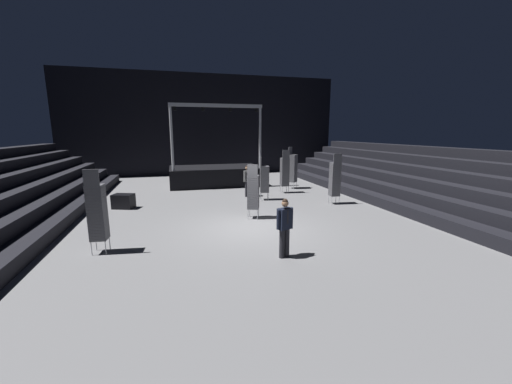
{
  "coord_description": "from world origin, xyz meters",
  "views": [
    {
      "loc": [
        -2.62,
        -10.46,
        3.48
      ],
      "look_at": [
        0.1,
        -0.36,
        1.4
      ],
      "focal_mm": 21.36,
      "sensor_mm": 36.0,
      "label": 1
    }
  ],
  "objects_px": {
    "chair_stack_mid_centre": "(293,168)",
    "chair_stack_rear_left": "(253,191)",
    "man_with_tie": "(285,225)",
    "chair_stack_mid_right": "(335,179)",
    "crew_worker_near_stage": "(247,179)",
    "chair_stack_mid_left": "(285,172)",
    "chair_stack_front_left": "(97,212)",
    "equipment_road_case": "(123,201)",
    "stage_riser": "(215,175)",
    "chair_stack_front_right": "(264,179)"
  },
  "relations": [
    {
      "from": "chair_stack_mid_centre",
      "to": "chair_stack_rear_left",
      "type": "distance_m",
      "value": 7.1
    },
    {
      "from": "man_with_tie",
      "to": "chair_stack_mid_right",
      "type": "relative_size",
      "value": 0.68
    },
    {
      "from": "man_with_tie",
      "to": "crew_worker_near_stage",
      "type": "relative_size",
      "value": 0.99
    },
    {
      "from": "chair_stack_mid_right",
      "to": "crew_worker_near_stage",
      "type": "bearing_deg",
      "value": 148.48
    },
    {
      "from": "chair_stack_mid_left",
      "to": "chair_stack_rear_left",
      "type": "bearing_deg",
      "value": -120.9
    },
    {
      "from": "man_with_tie",
      "to": "chair_stack_front_left",
      "type": "height_order",
      "value": "chair_stack_front_left"
    },
    {
      "from": "crew_worker_near_stage",
      "to": "equipment_road_case",
      "type": "relative_size",
      "value": 1.89
    },
    {
      "from": "chair_stack_front_left",
      "to": "chair_stack_rear_left",
      "type": "xyz_separation_m",
      "value": [
        5.21,
        2.35,
        -0.13
      ]
    },
    {
      "from": "stage_riser",
      "to": "chair_stack_rear_left",
      "type": "distance_m",
      "value": 8.57
    },
    {
      "from": "crew_worker_near_stage",
      "to": "chair_stack_mid_right",
      "type": "bearing_deg",
      "value": -84.61
    },
    {
      "from": "chair_stack_mid_right",
      "to": "chair_stack_rear_left",
      "type": "relative_size",
      "value": 1.11
    },
    {
      "from": "man_with_tie",
      "to": "crew_worker_near_stage",
      "type": "xyz_separation_m",
      "value": [
        0.89,
        8.23,
        0.01
      ]
    },
    {
      "from": "man_with_tie",
      "to": "chair_stack_mid_right",
      "type": "height_order",
      "value": "chair_stack_mid_right"
    },
    {
      "from": "man_with_tie",
      "to": "crew_worker_near_stage",
      "type": "bearing_deg",
      "value": -117.4
    },
    {
      "from": "stage_riser",
      "to": "chair_stack_mid_right",
      "type": "height_order",
      "value": "stage_riser"
    },
    {
      "from": "chair_stack_front_right",
      "to": "equipment_road_case",
      "type": "distance_m",
      "value": 6.82
    },
    {
      "from": "chair_stack_mid_left",
      "to": "chair_stack_mid_right",
      "type": "distance_m",
      "value": 3.51
    },
    {
      "from": "stage_riser",
      "to": "equipment_road_case",
      "type": "height_order",
      "value": "stage_riser"
    },
    {
      "from": "stage_riser",
      "to": "chair_stack_front_right",
      "type": "distance_m",
      "value": 5.7
    },
    {
      "from": "chair_stack_mid_left",
      "to": "man_with_tie",
      "type": "bearing_deg",
      "value": -107.74
    },
    {
      "from": "chair_stack_rear_left",
      "to": "equipment_road_case",
      "type": "xyz_separation_m",
      "value": [
        -5.37,
        3.14,
        -0.78
      ]
    },
    {
      "from": "crew_worker_near_stage",
      "to": "equipment_road_case",
      "type": "height_order",
      "value": "crew_worker_near_stage"
    },
    {
      "from": "chair_stack_mid_right",
      "to": "equipment_road_case",
      "type": "xyz_separation_m",
      "value": [
        -9.82,
        1.72,
        -0.91
      ]
    },
    {
      "from": "chair_stack_front_left",
      "to": "chair_stack_front_right",
      "type": "height_order",
      "value": "chair_stack_front_left"
    },
    {
      "from": "stage_riser",
      "to": "chair_stack_mid_left",
      "type": "height_order",
      "value": "stage_riser"
    },
    {
      "from": "chair_stack_mid_centre",
      "to": "chair_stack_rear_left",
      "type": "bearing_deg",
      "value": 14.85
    },
    {
      "from": "chair_stack_mid_left",
      "to": "chair_stack_front_right",
      "type": "bearing_deg",
      "value": -135.61
    },
    {
      "from": "stage_riser",
      "to": "chair_stack_front_right",
      "type": "bearing_deg",
      "value": -71.44
    },
    {
      "from": "chair_stack_front_left",
      "to": "chair_stack_mid_left",
      "type": "relative_size",
      "value": 1.0
    },
    {
      "from": "man_with_tie",
      "to": "chair_stack_mid_right",
      "type": "xyz_separation_m",
      "value": [
        4.6,
        5.46,
        0.29
      ]
    },
    {
      "from": "chair_stack_mid_left",
      "to": "chair_stack_mid_right",
      "type": "bearing_deg",
      "value": -64.21
    },
    {
      "from": "chair_stack_rear_left",
      "to": "crew_worker_near_stage",
      "type": "distance_m",
      "value": 4.25
    },
    {
      "from": "chair_stack_mid_right",
      "to": "chair_stack_rear_left",
      "type": "xyz_separation_m",
      "value": [
        -4.45,
        -1.42,
        -0.13
      ]
    },
    {
      "from": "chair_stack_mid_right",
      "to": "man_with_tie",
      "type": "bearing_deg",
      "value": -124.91
    },
    {
      "from": "stage_riser",
      "to": "chair_stack_mid_centre",
      "type": "distance_m",
      "value": 5.23
    },
    {
      "from": "chair_stack_front_right",
      "to": "chair_stack_rear_left",
      "type": "xyz_separation_m",
      "value": [
        -1.41,
        -3.16,
        0.0
      ]
    },
    {
      "from": "man_with_tie",
      "to": "stage_riser",
      "type": "bearing_deg",
      "value": -110.1
    },
    {
      "from": "crew_worker_near_stage",
      "to": "equipment_road_case",
      "type": "distance_m",
      "value": 6.23
    },
    {
      "from": "chair_stack_front_right",
      "to": "chair_stack_mid_centre",
      "type": "height_order",
      "value": "chair_stack_mid_centre"
    },
    {
      "from": "man_with_tie",
      "to": "equipment_road_case",
      "type": "xyz_separation_m",
      "value": [
        -5.22,
        7.18,
        -0.62
      ]
    },
    {
      "from": "chair_stack_rear_left",
      "to": "equipment_road_case",
      "type": "height_order",
      "value": "chair_stack_rear_left"
    },
    {
      "from": "chair_stack_rear_left",
      "to": "crew_worker_near_stage",
      "type": "xyz_separation_m",
      "value": [
        0.74,
        4.19,
        -0.15
      ]
    },
    {
      "from": "chair_stack_front_right",
      "to": "equipment_road_case",
      "type": "height_order",
      "value": "chair_stack_front_right"
    },
    {
      "from": "stage_riser",
      "to": "equipment_road_case",
      "type": "xyz_separation_m",
      "value": [
        -4.97,
        -5.41,
        -0.32
      ]
    },
    {
      "from": "chair_stack_front_left",
      "to": "chair_stack_mid_centre",
      "type": "height_order",
      "value": "chair_stack_mid_centre"
    },
    {
      "from": "chair_stack_mid_left",
      "to": "chair_stack_rear_left",
      "type": "relative_size",
      "value": 1.11
    },
    {
      "from": "equipment_road_case",
      "to": "chair_stack_mid_left",
      "type": "bearing_deg",
      "value": 10.12
    },
    {
      "from": "stage_riser",
      "to": "chair_stack_front_left",
      "type": "height_order",
      "value": "stage_riser"
    },
    {
      "from": "equipment_road_case",
      "to": "chair_stack_front_left",
      "type": "bearing_deg",
      "value": -88.38
    },
    {
      "from": "crew_worker_near_stage",
      "to": "chair_stack_rear_left",
      "type": "bearing_deg",
      "value": -147.93
    }
  ]
}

